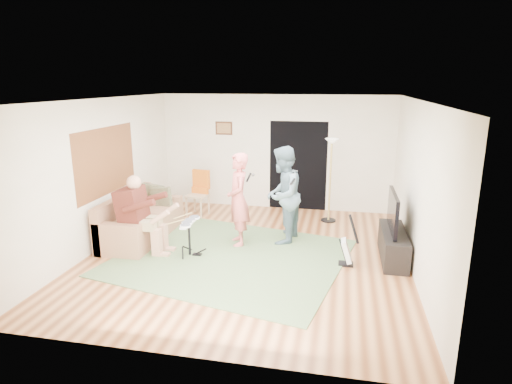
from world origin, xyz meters
TOP-DOWN VIEW (x-y plane):
  - floor at (0.00, 0.00)m, footprint 6.00×6.00m
  - walls at (0.00, 0.00)m, footprint 5.50×6.00m
  - ceiling at (0.00, 0.00)m, footprint 6.00×6.00m
  - window_blinds at (-2.74, 0.20)m, footprint 0.00×2.05m
  - doorway at (0.55, 2.99)m, footprint 2.10×0.00m
  - picture_frame at (-1.25, 2.99)m, footprint 0.42×0.03m
  - area_rug at (-0.25, -0.20)m, footprint 4.34×4.01m
  - sofa at (-2.30, 0.40)m, footprint 0.88×2.13m
  - drummer at (-1.86, -0.25)m, footprint 0.92×0.51m
  - drum_kit at (-1.00, -0.25)m, footprint 0.36×0.64m
  - singer at (-0.28, 0.46)m, footprint 0.62×0.74m
  - microphone at (-0.08, 0.46)m, footprint 0.06×0.06m
  - guitarist at (0.50, 0.76)m, footprint 0.83×0.99m
  - guitar_held at (0.70, 0.76)m, footprint 0.14×0.60m
  - guitar_spare at (1.72, -0.12)m, footprint 0.32×0.29m
  - torchiere_lamp at (1.33, 2.19)m, footprint 0.33×0.33m
  - dining_chair at (-1.63, 2.04)m, footprint 0.51×0.53m
  - tv_cabinet at (2.50, 0.31)m, footprint 0.40×1.40m
  - television at (2.45, 0.31)m, footprint 0.06×1.13m

SIDE VIEW (x-z plane):
  - floor at x=0.00m, z-range 0.00..0.00m
  - area_rug at x=-0.25m, z-range 0.00..0.02m
  - tv_cabinet at x=2.50m, z-range 0.00..0.50m
  - guitar_spare at x=1.72m, z-range -0.19..0.70m
  - sofa at x=-2.30m, z-range -0.14..0.72m
  - drum_kit at x=-1.00m, z-range -0.04..0.62m
  - dining_chair at x=-1.63m, z-range -0.15..0.88m
  - drummer at x=-1.86m, z-range -0.16..1.25m
  - television at x=2.45m, z-range 0.52..1.18m
  - singer at x=-0.28m, z-range 0.00..1.74m
  - guitarist at x=0.50m, z-range 0.00..1.84m
  - doorway at x=0.55m, z-range 0.00..2.10m
  - torchiere_lamp at x=1.33m, z-range 0.34..2.16m
  - guitar_held at x=0.70m, z-range 1.12..1.38m
  - microphone at x=-0.08m, z-range 1.18..1.42m
  - walls at x=0.00m, z-range 0.00..2.70m
  - window_blinds at x=-2.74m, z-range 0.53..2.58m
  - picture_frame at x=-1.25m, z-range 1.74..2.06m
  - ceiling at x=0.00m, z-range 2.70..2.70m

